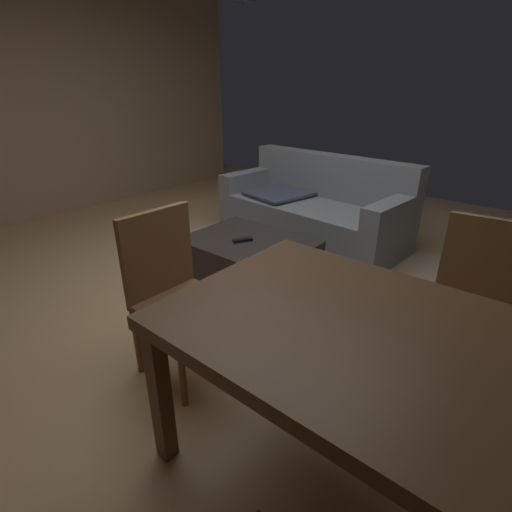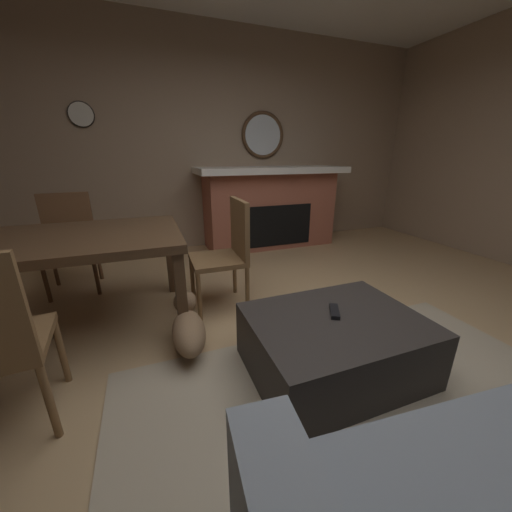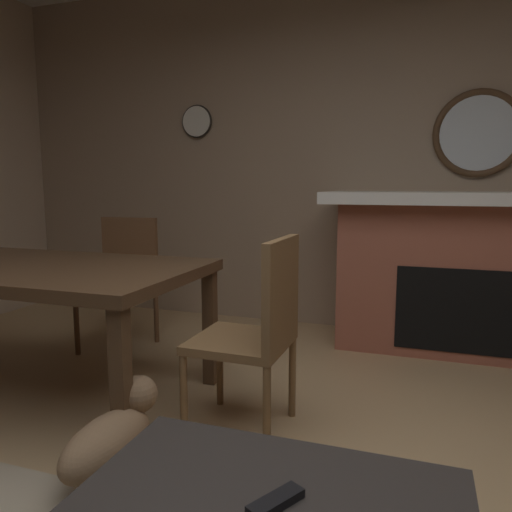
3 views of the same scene
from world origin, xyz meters
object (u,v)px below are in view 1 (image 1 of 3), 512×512
at_px(dining_table, 428,370).
at_px(dining_chair_west, 173,285).
at_px(couch, 314,211).
at_px(dining_chair_north, 478,300).
at_px(ottoman_coffee_table, 249,261).
at_px(small_dog, 292,323).
at_px(tv_remote, 243,240).

distance_m(dining_table, dining_chair_west, 1.35).
relative_size(couch, dining_chair_west, 2.18).
relative_size(couch, dining_chair_north, 2.18).
distance_m(couch, dining_chair_west, 2.31).
xyz_separation_m(couch, ottoman_coffee_table, (0.12, -1.19, -0.13)).
bearing_deg(dining_chair_west, couch, 102.01).
bearing_deg(couch, small_dog, -61.87).
distance_m(ottoman_coffee_table, small_dog, 0.95).
height_order(ottoman_coffee_table, small_dog, ottoman_coffee_table).
height_order(tv_remote, dining_table, dining_table).
bearing_deg(dining_table, couch, 128.86).
distance_m(tv_remote, dining_chair_north, 1.72).
height_order(ottoman_coffee_table, dining_chair_north, dining_chair_north).
relative_size(couch, ottoman_coffee_table, 2.03).
bearing_deg(ottoman_coffee_table, small_dog, -33.10).
bearing_deg(dining_chair_north, ottoman_coffee_table, 174.41).
distance_m(dining_chair_west, small_dog, 0.78).
relative_size(ottoman_coffee_table, tv_remote, 6.24).
height_order(tv_remote, small_dog, tv_remote).
xyz_separation_m(couch, dining_chair_west, (0.48, -2.25, 0.21)).
bearing_deg(dining_chair_north, dining_table, -89.47).
bearing_deg(small_dog, tv_remote, 150.26).
xyz_separation_m(tv_remote, dining_chair_west, (0.38, -1.01, 0.14)).
bearing_deg(dining_chair_west, small_dog, 51.29).
relative_size(ottoman_coffee_table, dining_table, 0.53).
height_order(dining_table, dining_chair_north, dining_chair_north).
bearing_deg(small_dog, couch, 118.13).
distance_m(ottoman_coffee_table, dining_chair_west, 1.17).
bearing_deg(dining_chair_north, small_dog, -158.39).
height_order(dining_table, small_dog, dining_table).
distance_m(couch, small_dog, 1.94).
bearing_deg(couch, ottoman_coffee_table, -84.40).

